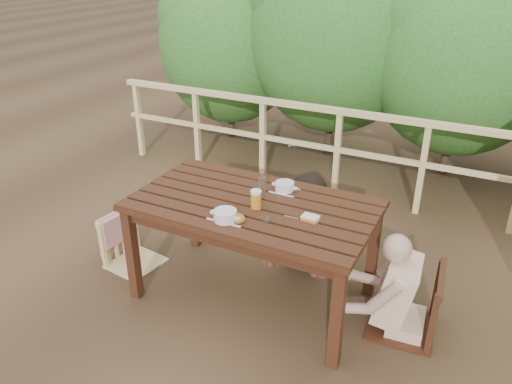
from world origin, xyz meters
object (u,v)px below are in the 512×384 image
at_px(woman, 314,189).
at_px(chair_left, 131,222).
at_px(beer_glass, 256,200).
at_px(chair_right, 410,272).
at_px(bottle, 262,186).
at_px(chair_far, 312,207).
at_px(soup_far, 285,187).
at_px(bread_roll, 237,218).
at_px(butter_tub, 310,219).
at_px(tumbler, 267,222).
at_px(soup_near, 225,216).
at_px(table, 253,251).
at_px(diner_right, 417,257).

bearing_deg(woman, chair_left, 26.54).
height_order(woman, beer_glass, woman).
height_order(chair_right, bottle, bottle).
xyz_separation_m(chair_far, soup_far, (-0.07, -0.45, 0.37)).
bearing_deg(bread_roll, butter_tub, 27.65).
bearing_deg(chair_right, chair_left, -88.83).
xyz_separation_m(woman, tumbler, (0.03, -1.00, 0.20)).
bearing_deg(chair_left, chair_far, -50.66).
bearing_deg(chair_far, tumbler, -94.28).
bearing_deg(soup_far, tumbler, -78.87).
height_order(beer_glass, butter_tub, beer_glass).
bearing_deg(tumbler, butter_tub, 36.17).
distance_m(bottle, tumbler, 0.40).
relative_size(soup_near, tumbler, 3.93).
bearing_deg(chair_far, bottle, -110.85).
relative_size(chair_far, butter_tub, 8.51).
bearing_deg(bread_roll, chair_left, 169.58).
bearing_deg(woman, chair_far, 83.98).
xyz_separation_m(woman, butter_tub, (0.27, -0.82, 0.19)).
xyz_separation_m(table, chair_far, (0.20, 0.74, 0.09)).
bearing_deg(table, soup_near, -98.14).
xyz_separation_m(table, soup_far, (0.13, 0.29, 0.45)).
bearing_deg(chair_left, tumbler, -89.24).
xyz_separation_m(table, bottle, (0.03, 0.09, 0.52)).
bearing_deg(bottle, chair_left, -171.18).
bearing_deg(woman, chair_right, 141.20).
distance_m(chair_far, bottle, 0.80).
relative_size(diner_right, butter_tub, 10.73).
bearing_deg(bottle, woman, 75.61).
relative_size(woman, soup_far, 5.34).
bearing_deg(soup_far, woman, 81.02).
bearing_deg(soup_far, diner_right, -7.52).
distance_m(diner_right, tumbler, 1.05).
xyz_separation_m(chair_left, soup_near, (1.08, -0.24, 0.44)).
xyz_separation_m(diner_right, beer_glass, (-1.12, -0.22, 0.27)).
bearing_deg(butter_tub, chair_far, 111.81).
relative_size(chair_right, soup_far, 3.98).
xyz_separation_m(soup_near, beer_glass, (0.11, 0.26, 0.03)).
bearing_deg(diner_right, chair_left, 91.09).
xyz_separation_m(soup_near, bottle, (0.08, 0.42, 0.07)).
relative_size(woman, bottle, 5.89).
xyz_separation_m(chair_right, woman, (-0.95, 0.61, 0.17)).
bearing_deg(soup_near, woman, 77.21).
bearing_deg(soup_far, bread_roll, -99.31).
distance_m(chair_left, chair_right, 2.28).
height_order(woman, bottle, woman).
bearing_deg(soup_far, bottle, -116.37).
xyz_separation_m(chair_left, soup_far, (1.25, 0.37, 0.44)).
xyz_separation_m(chair_right, bottle, (-1.12, -0.06, 0.44)).
relative_size(table, soup_far, 7.20).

